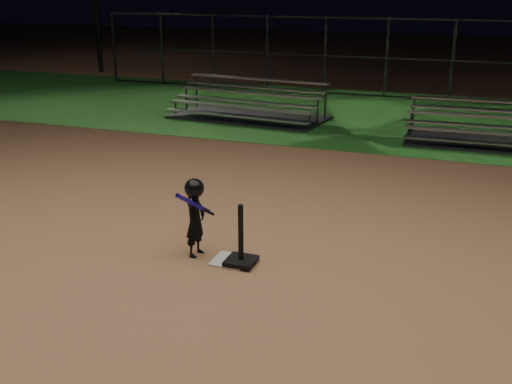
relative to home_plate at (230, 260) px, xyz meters
The scene contains 8 objects.
ground 0.01m from the home_plate, ahead, with size 80.00×80.00×0.00m, color #A36F49.
grass_strip 10.00m from the home_plate, 90.00° to the left, with size 60.00×8.00×0.01m, color #1F591D.
home_plate is the anchor object (origin of this frame).
batting_tee 0.24m from the home_plate, 13.50° to the right, with size 0.38×0.38×0.81m.
child_batter 0.76m from the home_plate, behind, with size 0.40×0.60×1.08m.
bleacher_left 8.99m from the home_plate, 109.29° to the left, with size 4.31×2.40×1.01m.
bleacher_right 8.40m from the home_plate, 67.37° to the left, with size 3.79×1.90×0.92m.
backstop_fence 13.06m from the home_plate, 90.00° to the left, with size 20.08×0.08×2.50m.
Camera 1 is at (2.84, -6.75, 3.49)m, focal length 42.65 mm.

